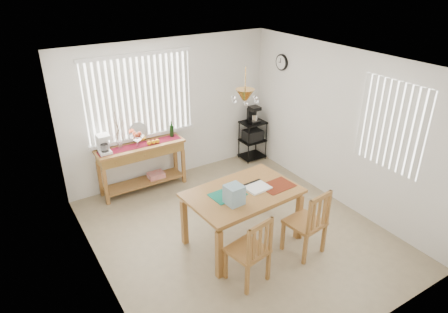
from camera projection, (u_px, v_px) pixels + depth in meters
ground at (237, 233)px, 6.13m from camera, size 4.00×4.50×0.01m
room_shell at (239, 130)px, 5.40m from camera, size 4.20×4.70×2.70m
sideboard at (142, 156)px, 7.04m from camera, size 1.55×0.44×0.87m
sideboard_items at (125, 141)px, 6.77m from camera, size 1.47×0.37×0.67m
wire_cart at (253, 137)px, 8.24m from camera, size 0.48×0.39×0.82m
cart_items at (253, 115)px, 8.04m from camera, size 0.19×0.23×0.34m
dining_table at (243, 197)px, 5.65m from camera, size 1.63×1.11×0.84m
table_items at (240, 193)px, 5.38m from camera, size 1.23×0.54×0.27m
chair_left at (250, 251)px, 5.00m from camera, size 0.53×0.53×0.98m
chair_right at (307, 223)px, 5.51m from camera, size 0.53×0.53×1.02m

